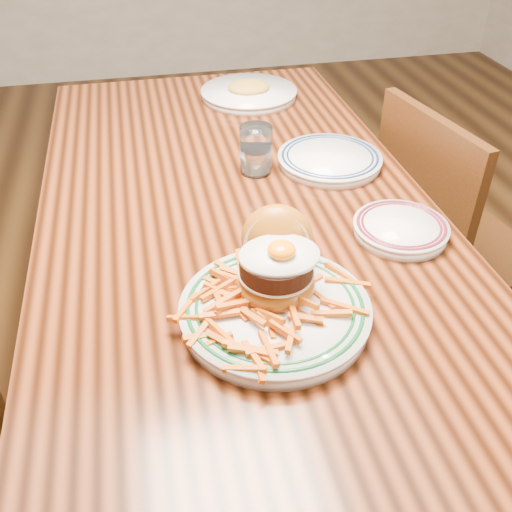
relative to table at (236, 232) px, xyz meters
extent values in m
plane|color=black|center=(0.00, 0.00, -0.66)|extent=(6.00, 6.00, 0.00)
cube|color=black|center=(0.00, 0.00, 0.06)|extent=(0.85, 1.60, 0.05)
cylinder|color=black|center=(-0.36, 0.74, -0.31)|extent=(0.07, 0.07, 0.70)
cylinder|color=black|center=(0.36, 0.74, -0.31)|extent=(0.07, 0.07, 0.70)
cube|color=#3F200D|center=(0.69, 0.12, -0.25)|extent=(0.46, 0.46, 0.04)
cube|color=#3F200D|center=(0.51, 0.09, -0.02)|extent=(0.10, 0.40, 0.43)
cylinder|color=#3F200D|center=(0.83, 0.32, -0.47)|extent=(0.04, 0.04, 0.39)
cylinder|color=#3F200D|center=(0.49, 0.26, -0.47)|extent=(0.04, 0.04, 0.39)
cylinder|color=#3F200D|center=(0.54, -0.08, -0.47)|extent=(0.04, 0.04, 0.39)
cylinder|color=silver|center=(-0.01, -0.39, 0.10)|extent=(0.31, 0.31, 0.02)
cylinder|color=silver|center=(-0.01, -0.39, 0.12)|extent=(0.32, 0.32, 0.01)
torus|color=#0D4A20|center=(-0.01, -0.39, 0.12)|extent=(0.30, 0.30, 0.01)
torus|color=#0D4A20|center=(-0.01, -0.39, 0.12)|extent=(0.27, 0.27, 0.01)
ellipsoid|color=#A25414|center=(0.00, -0.35, 0.13)|extent=(0.13, 0.13, 0.06)
cylinder|color=#D6B586|center=(0.00, -0.35, 0.16)|extent=(0.13, 0.13, 0.00)
cylinder|color=black|center=(0.00, -0.35, 0.17)|extent=(0.12, 0.12, 0.03)
ellipsoid|color=silver|center=(0.01, -0.36, 0.19)|extent=(0.13, 0.11, 0.01)
ellipsoid|color=orange|center=(0.01, -0.36, 0.21)|extent=(0.05, 0.05, 0.03)
ellipsoid|color=#A25414|center=(0.02, -0.28, 0.17)|extent=(0.15, 0.14, 0.14)
cylinder|color=#D6B586|center=(0.02, -0.30, 0.17)|extent=(0.12, 0.07, 0.11)
cylinder|color=silver|center=(0.30, -0.21, 0.10)|extent=(0.19, 0.19, 0.02)
cylinder|color=silver|center=(0.30, -0.21, 0.11)|extent=(0.19, 0.19, 0.01)
torus|color=#561321|center=(0.30, -0.21, 0.11)|extent=(0.18, 0.18, 0.01)
torus|color=#561321|center=(0.30, -0.21, 0.11)|extent=(0.16, 0.16, 0.01)
cube|color=silver|center=(0.32, -0.20, 0.11)|extent=(0.09, 0.09, 0.00)
cylinder|color=silver|center=(0.25, 0.11, 0.10)|extent=(0.25, 0.25, 0.02)
cylinder|color=silver|center=(0.25, 0.11, 0.11)|extent=(0.25, 0.25, 0.01)
torus|color=#0E2048|center=(0.25, 0.11, 0.11)|extent=(0.23, 0.23, 0.01)
torus|color=#0E2048|center=(0.25, 0.11, 0.11)|extent=(0.21, 0.21, 0.01)
cylinder|color=white|center=(0.07, 0.12, 0.14)|extent=(0.08, 0.08, 0.11)
cylinder|color=silver|center=(0.07, 0.12, 0.12)|extent=(0.06, 0.06, 0.06)
cylinder|color=silver|center=(0.15, 0.57, 0.10)|extent=(0.28, 0.28, 0.02)
cylinder|color=silver|center=(0.15, 0.57, 0.11)|extent=(0.29, 0.29, 0.01)
ellipsoid|color=gold|center=(0.15, 0.57, 0.12)|extent=(0.13, 0.11, 0.04)
camera|label=1|loc=(-0.19, -1.07, 0.75)|focal=40.00mm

